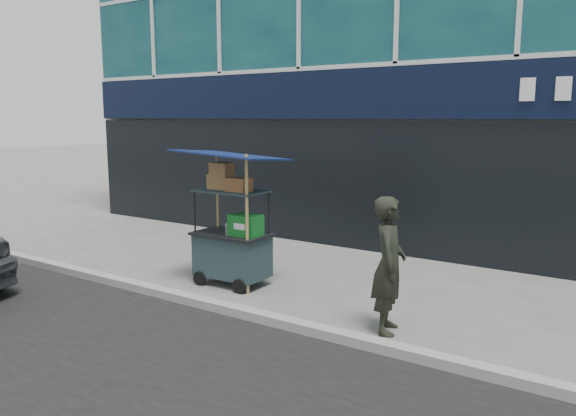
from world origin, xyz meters
The scene contains 4 objects.
ground centered at (0.00, 0.00, 0.00)m, with size 80.00×80.00×0.00m, color #5F5F5B.
curb centered at (0.00, -0.20, 0.06)m, with size 80.00×0.18×0.12m, color gray.
vendor_cart centered at (-1.19, 0.83, 0.71)m, with size 1.52×1.09×2.03m.
vendor_man centered at (1.51, 0.38, 0.80)m, with size 0.58×0.38×1.60m, color black.
Camera 1 is at (4.04, -5.47, 2.49)m, focal length 35.00 mm.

